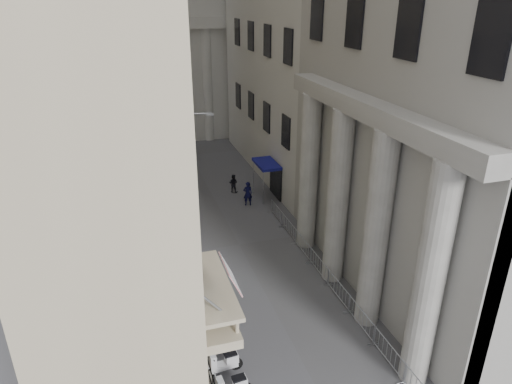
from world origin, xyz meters
TOP-DOWN VIEW (x-y plane):
  - iron_fence at (-4.30, 18.00)m, footprint 0.30×28.00m
  - blue_awning at (4.15, 26.00)m, footprint 1.60×3.00m
  - scooter_3 at (-3.54, 8.61)m, footprint 1.44×0.67m
  - scooter_4 at (-3.54, 10.04)m, footprint 1.44×0.67m
  - scooter_5 at (-3.54, 11.46)m, footprint 1.44×0.67m
  - scooter_6 at (-3.54, 12.89)m, footprint 1.44×0.67m
  - scooter_7 at (-3.54, 14.32)m, footprint 1.44×0.67m
  - scooter_8 at (-3.54, 15.74)m, footprint 1.44×0.67m
  - scooter_9 at (-3.54, 17.17)m, footprint 1.44×0.67m
  - scooter_10 at (-3.54, 18.60)m, footprint 1.44×0.67m
  - scooter_11 at (-3.54, 20.02)m, footprint 1.44×0.67m
  - scooter_12 at (-3.54, 21.45)m, footprint 1.44×0.67m
  - scooter_13 at (-3.54, 22.88)m, footprint 1.44×0.67m
  - barrier_1 at (3.65, 7.00)m, footprint 0.60×2.40m
  - barrier_2 at (3.65, 9.50)m, footprint 0.60×2.40m
  - barrier_3 at (3.65, 12.00)m, footprint 0.60×2.40m
  - barrier_4 at (3.65, 14.50)m, footprint 0.60×2.40m
  - barrier_5 at (3.65, 17.00)m, footprint 0.60×2.40m
  - barrier_6 at (3.65, 19.50)m, footprint 0.60×2.40m
  - barrier_7 at (3.65, 22.00)m, footprint 0.60×2.40m
  - security_tent at (-3.60, 28.70)m, footprint 4.60×4.60m
  - street_lamp at (-2.76, 23.61)m, footprint 2.58×0.77m
  - info_kiosk at (-4.19, 15.41)m, footprint 0.56×0.92m
  - pedestrian_a at (2.28, 25.00)m, footprint 0.75×0.52m
  - pedestrian_b at (1.83, 27.81)m, footprint 0.96×0.91m
  - pedestrian_c at (-1.98, 36.00)m, footprint 0.92×0.78m

SIDE VIEW (x-z plane):
  - iron_fence at x=-4.30m, z-range -0.70..0.70m
  - blue_awning at x=4.15m, z-range -1.50..1.50m
  - scooter_3 at x=-3.54m, z-range -0.75..0.75m
  - scooter_4 at x=-3.54m, z-range -0.75..0.75m
  - scooter_5 at x=-3.54m, z-range -0.75..0.75m
  - scooter_6 at x=-3.54m, z-range -0.75..0.75m
  - scooter_7 at x=-3.54m, z-range -0.75..0.75m
  - scooter_8 at x=-3.54m, z-range -0.75..0.75m
  - scooter_9 at x=-3.54m, z-range -0.75..0.75m
  - scooter_10 at x=-3.54m, z-range -0.75..0.75m
  - scooter_11 at x=-3.54m, z-range -0.75..0.75m
  - scooter_12 at x=-3.54m, z-range -0.75..0.75m
  - scooter_13 at x=-3.54m, z-range -0.75..0.75m
  - barrier_1 at x=3.65m, z-range -0.55..0.55m
  - barrier_2 at x=3.65m, z-range -0.55..0.55m
  - barrier_3 at x=3.65m, z-range -0.55..0.55m
  - barrier_4 at x=3.65m, z-range -0.55..0.55m
  - barrier_5 at x=3.65m, z-range -0.55..0.55m
  - barrier_6 at x=3.65m, z-range -0.55..0.55m
  - barrier_7 at x=3.65m, z-range -0.55..0.55m
  - pedestrian_b at x=1.83m, z-range 0.00..1.57m
  - pedestrian_c at x=-1.98m, z-range 0.00..1.61m
  - info_kiosk at x=-4.19m, z-range 0.01..1.88m
  - pedestrian_a at x=2.28m, z-range 0.00..1.96m
  - security_tent at x=-3.60m, z-range 1.25..4.99m
  - street_lamp at x=-2.76m, z-range 0.76..8.81m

